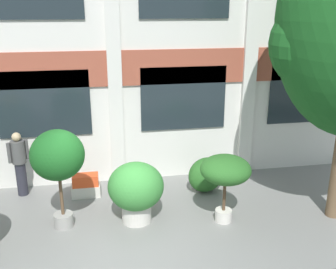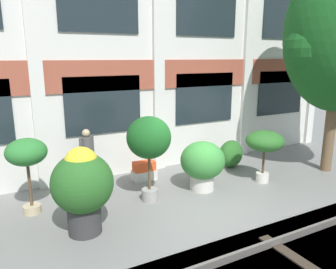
# 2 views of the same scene
# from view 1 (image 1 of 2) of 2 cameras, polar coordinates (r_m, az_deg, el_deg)

# --- Properties ---
(ground_plane) EXTENTS (80.00, 80.00, 0.00)m
(ground_plane) POSITION_cam_1_polar(r_m,az_deg,el_deg) (8.42, -5.82, -15.22)
(ground_plane) COLOR slate
(apartment_facade) EXTENTS (14.77, 0.64, 7.95)m
(apartment_facade) POSITION_cam_1_polar(r_m,az_deg,el_deg) (10.31, -8.08, 14.41)
(apartment_facade) COLOR silver
(apartment_facade) RESTS_ON ground
(potted_plant_low_pan) EXTENTS (1.11, 1.11, 1.56)m
(potted_plant_low_pan) POSITION_cam_1_polar(r_m,az_deg,el_deg) (8.62, 8.34, -5.41)
(potted_plant_low_pan) COLOR beige
(potted_plant_low_pan) RESTS_ON ground
(potted_plant_fluted_column) EXTENTS (1.23, 1.23, 1.38)m
(potted_plant_fluted_column) POSITION_cam_1_polar(r_m,az_deg,el_deg) (8.74, -4.68, -7.86)
(potted_plant_fluted_column) COLOR beige
(potted_plant_fluted_column) RESTS_ON ground
(potted_plant_tall_urn) EXTENTS (1.12, 1.12, 2.22)m
(potted_plant_tall_urn) POSITION_cam_1_polar(r_m,az_deg,el_deg) (8.47, -15.71, -3.27)
(potted_plant_tall_urn) COLOR gray
(potted_plant_tall_urn) RESTS_ON ground
(potted_plant_square_trough) EXTENTS (0.72, 0.40, 0.58)m
(potted_plant_square_trough) POSITION_cam_1_polar(r_m,az_deg,el_deg) (10.24, -11.84, -7.31)
(potted_plant_square_trough) COLOR beige
(potted_plant_square_trough) RESTS_ON ground
(resident_by_doorway) EXTENTS (0.47, 0.34, 1.67)m
(resident_by_doorway) POSITION_cam_1_polar(r_m,az_deg,el_deg) (10.52, -20.75, -3.75)
(resident_by_doorway) COLOR #282833
(resident_by_doorway) RESTS_ON ground
(topiary_hedge) EXTENTS (1.17, 0.99, 0.92)m
(topiary_hedge) POSITION_cam_1_polar(r_m,az_deg,el_deg) (10.25, 5.56, -5.82)
(topiary_hedge) COLOR #286023
(topiary_hedge) RESTS_ON ground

